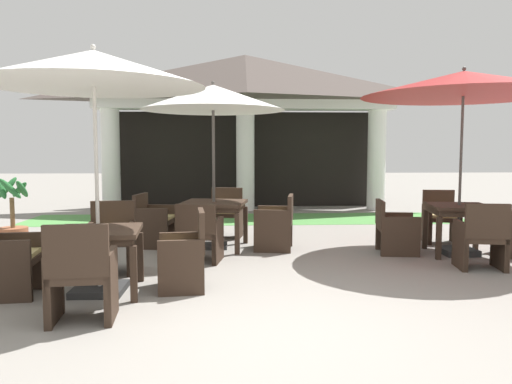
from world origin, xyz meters
TOP-DOWN VIEW (x-y plane):
  - ground_plane at (0.00, 0.00)m, footprint 60.00×60.00m
  - background_pavilion at (0.00, 8.77)m, footprint 8.20×2.47m
  - lawn_strip at (0.00, 6.94)m, footprint 10.00×1.91m
  - patio_table_near_foreground at (-1.82, 1.21)m, footprint 0.98×0.98m
  - patio_umbrella_near_foreground at (-1.82, 1.21)m, footprint 2.39×2.39m
  - patio_chair_near_foreground_north at (-1.91, 2.14)m, footprint 0.64×0.63m
  - patio_chair_near_foreground_west at (-2.74, 1.11)m, footprint 0.59×0.61m
  - patio_chair_near_foreground_south at (-1.72, 0.27)m, footprint 0.62×0.57m
  - patio_chair_near_foreground_east at (-0.88, 1.30)m, footprint 0.57×0.63m
  - patio_table_mid_left at (-0.64, 3.66)m, footprint 1.12×1.12m
  - patio_umbrella_mid_left at (-0.64, 3.66)m, footprint 2.28×2.28m
  - patio_chair_mid_left_west at (-1.63, 3.82)m, footprint 0.66×0.68m
  - patio_chair_mid_left_south at (-0.81, 2.66)m, footprint 0.67×0.65m
  - patio_chair_mid_left_north at (-0.47, 4.65)m, footprint 0.67×0.59m
  - patio_chair_mid_left_east at (0.36, 3.49)m, footprint 0.67×0.71m
  - patio_table_mid_right at (3.09, 2.98)m, footprint 0.97×0.97m
  - patio_umbrella_mid_right at (3.09, 2.98)m, footprint 3.00×3.00m
  - patio_chair_mid_right_south at (2.95, 2.04)m, footprint 0.64×0.58m
  - patio_chair_mid_right_north at (3.22, 3.91)m, footprint 0.61×0.56m
  - patio_chair_mid_right_west at (2.15, 3.11)m, footprint 0.65×0.66m
  - potted_palm_left_edge at (-3.88, 3.80)m, footprint 0.52×0.52m

SIDE VIEW (x-z plane):
  - ground_plane at x=0.00m, z-range 0.00..0.00m
  - lawn_strip at x=0.00m, z-range 0.00..0.01m
  - potted_palm_left_edge at x=-3.88m, z-range -0.23..0.94m
  - patio_chair_mid_right_west at x=2.15m, z-range -0.03..0.79m
  - patio_chair_mid_left_south at x=-0.81m, z-range -0.03..0.81m
  - patio_chair_near_foreground_west at x=-2.74m, z-range -0.02..0.81m
  - patio_chair_near_foreground_east at x=-0.88m, z-range -0.04..0.86m
  - patio_chair_mid_right_south at x=2.95m, z-range -0.04..0.86m
  - patio_chair_near_foreground_north at x=-1.91m, z-range -0.04..0.87m
  - patio_chair_mid_left_west at x=-1.63m, z-range -0.02..0.85m
  - patio_chair_mid_right_north at x=3.22m, z-range -0.03..0.86m
  - patio_chair_mid_left_north at x=-0.47m, z-range -0.03..0.86m
  - patio_chair_mid_left_east at x=0.36m, z-range -0.02..0.86m
  - patio_chair_near_foreground_south at x=-1.72m, z-range -0.04..0.89m
  - patio_table_near_foreground at x=-1.82m, z-range 0.26..0.97m
  - patio_table_mid_right at x=3.09m, z-range 0.27..1.03m
  - patio_table_mid_left at x=-0.64m, z-range 0.28..1.03m
  - patio_umbrella_mid_left at x=-0.64m, z-range 1.06..3.73m
  - patio_umbrella_near_foreground at x=-1.82m, z-range 1.07..3.78m
  - patio_umbrella_mid_right at x=3.09m, z-range 1.14..3.95m
  - background_pavilion at x=0.00m, z-range 1.05..5.09m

